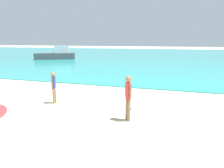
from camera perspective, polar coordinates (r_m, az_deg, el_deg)
name	(u,v)px	position (r m, az deg, el deg)	size (l,w,h in m)	color
water	(152,55)	(42.03, 11.98, 8.59)	(160.00, 60.00, 0.06)	teal
person_standing	(128,96)	(7.15, 4.89, -3.53)	(0.30, 0.32, 1.75)	#936B4C
frisbee	(129,109)	(8.63, 5.23, -7.50)	(0.25, 0.25, 0.03)	blue
person_distant	(54,86)	(9.58, -17.13, -0.52)	(0.21, 0.36, 1.55)	#936B4C
boat_near	(57,55)	(32.34, -16.30, 8.49)	(6.49, 4.44, 2.12)	#4C4C51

